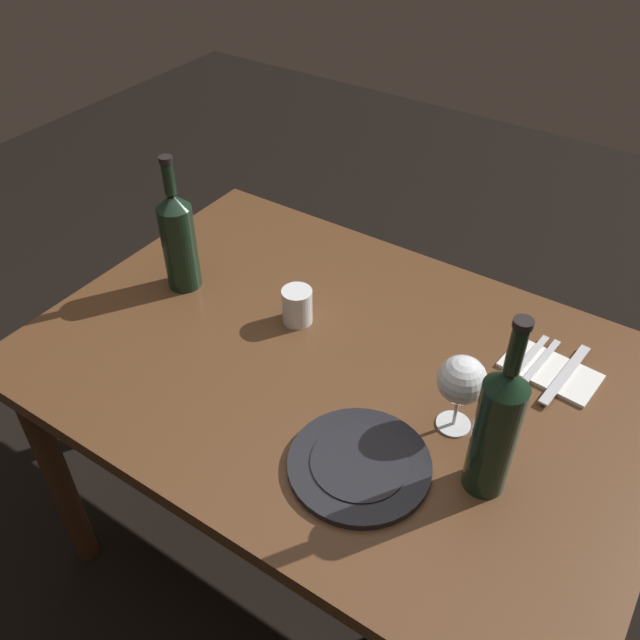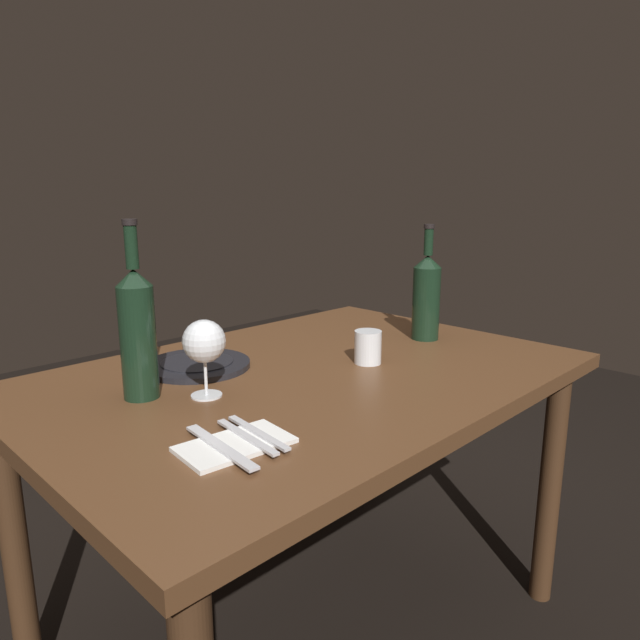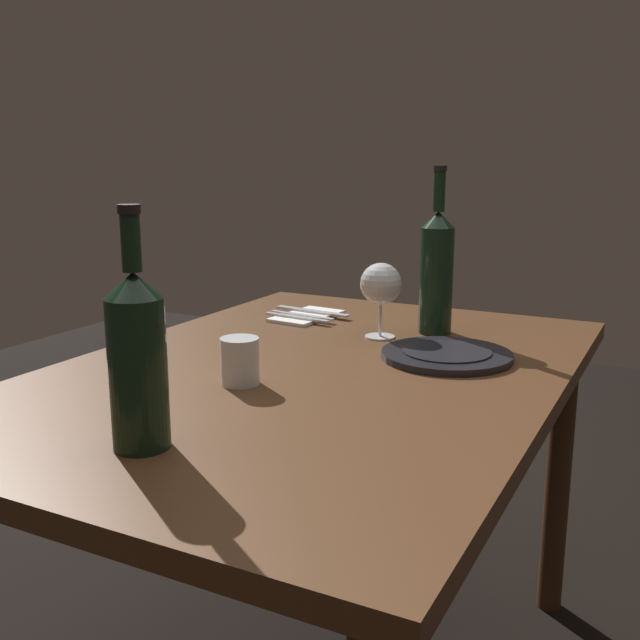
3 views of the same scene
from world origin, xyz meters
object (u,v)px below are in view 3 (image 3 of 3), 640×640
Objects in this scene: wine_bottle at (137,357)px; folded_napkin at (307,316)px; wine_bottle_second at (437,270)px; dinner_plate at (447,355)px; table_knife at (312,311)px; water_tumbler at (240,363)px; fork_inner at (302,315)px; wine_glass_left at (381,285)px; fork_outer at (297,317)px.

folded_napkin is at bearing 12.87° from wine_bottle.
wine_bottle_second is 0.26m from dinner_plate.
water_tumbler is at bearing -164.75° from table_knife.
fork_inner reaches higher than folded_napkin.
wine_bottle_second reaches higher than wine_glass_left.
fork_outer is (-0.04, 0.33, -0.13)m from wine_bottle_second.
fork_outer is at bearing 13.67° from wine_bottle.
wine_glass_left reaches higher than water_tumbler.
folded_napkin is (0.01, 0.33, -0.14)m from wine_bottle_second.
wine_bottle_second reaches higher than fork_inner.
water_tumbler is (0.30, 0.04, -0.09)m from wine_bottle.
wine_glass_left is at bearing 136.98° from wine_bottle_second.
wine_glass_left is 0.44m from water_tumbler.
water_tumbler is 0.46× the size of fork_outer.
wine_bottle is 3.99× the size of water_tumbler.
wine_bottle is at bearing 176.03° from wine_glass_left.
table_knife is (0.08, 0.00, 0.00)m from fork_outer.
water_tumbler is at bearing 7.09° from wine_bottle.
wine_bottle_second reaches higher than wine_bottle.
wine_bottle_second is at bearing -86.85° from fork_inner.
folded_napkin is at bearing 66.30° from wine_glass_left.
folded_napkin is (0.83, 0.19, -0.12)m from wine_bottle.
wine_glass_left reaches higher than fork_outer.
dinner_plate is at bearing -115.61° from folded_napkin.
wine_bottle_second is at bearing -9.81° from wine_bottle.
wine_bottle_second is at bearing -96.29° from table_knife.
folded_napkin is (0.11, 0.24, -0.11)m from wine_glass_left.
wine_glass_left is 0.28m from fork_inner.
wine_bottle_second is 1.76× the size of table_knife.
fork_outer is (0.06, 0.24, -0.11)m from wine_glass_left.
fork_inner is at bearing 71.48° from wine_glass_left.
wine_bottle_second is 0.36m from folded_napkin.
wine_bottle_second is 0.36m from table_knife.
table_knife is at bearing 12.44° from wine_bottle.
folded_napkin is (0.53, 0.15, -0.03)m from water_tumbler.
wine_bottle is 0.81m from fork_outer.
dinner_plate is (0.33, -0.27, -0.03)m from water_tumbler.
water_tumbler reaches higher than dinner_plate.
fork_inner is at bearing 93.15° from wine_bottle_second.
water_tumbler is 0.53m from fork_inner.
table_knife is at bearing 0.00° from folded_napkin.
wine_bottle reaches higher than folded_napkin.
wine_glass_left is 0.64× the size of dinner_plate.
water_tumbler is 0.46× the size of fork_inner.
folded_napkin is 0.03m from fork_inner.
fork_outer is (0.15, 0.42, 0.00)m from dinner_plate.
water_tumbler is 0.43m from dinner_plate.
table_knife is (0.56, 0.15, -0.03)m from water_tumbler.
fork_inner is 1.00× the size of fork_outer.
wine_bottle_second is at bearing -82.58° from fork_outer.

